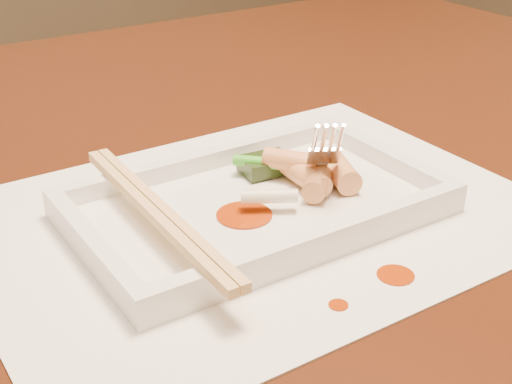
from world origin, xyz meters
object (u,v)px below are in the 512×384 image
placemat (256,215)px  fork (322,83)px  chopstick_a (151,213)px  table (139,278)px  plate_base (256,209)px

placemat → fork: 0.11m
chopstick_a → placemat: bearing=0.0°
table → chopstick_a: size_ratio=6.50×
plate_base → fork: (0.07, 0.02, 0.08)m
table → fork: 0.24m
table → fork: size_ratio=10.00×
table → chopstick_a: (-0.03, -0.11, 0.13)m
table → chopstick_a: chopstick_a is taller
fork → table: bearing=141.3°
table → placemat: placemat is taller
table → placemat: size_ratio=3.50×
table → plate_base: bearing=-66.6°
placemat → chopstick_a: size_ratio=1.86×
plate_base → chopstick_a: bearing=180.0°
placemat → chopstick_a: bearing=180.0°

